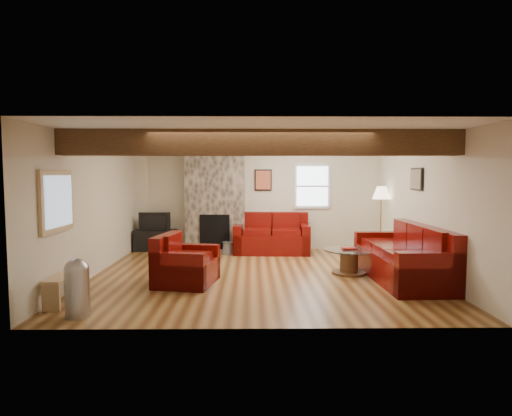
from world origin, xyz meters
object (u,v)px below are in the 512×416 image
Objects in this scene: sofa_three at (402,253)px; loveseat at (272,233)px; armchair_red at (186,259)px; coffee_table at (349,261)px; floor_lamp at (381,197)px; television at (155,221)px; tv_cabinet at (156,240)px.

sofa_three reaches higher than loveseat.
armchair_red reaches higher than coffee_table.
floor_lamp reaches higher than loveseat.
loveseat is 2.55m from coffee_table.
sofa_three is at bearing -29.20° from coffee_table.
floor_lamp is (1.13, 1.82, 1.11)m from coffee_table.
television is (-2.79, 0.30, 0.25)m from loveseat.
sofa_three is 0.96m from coffee_table.
sofa_three is 2.45× the size of tv_cabinet.
armchair_red is at bearing -166.53° from coffee_table.
tv_cabinet is at bearing 176.98° from loveseat.
television is at bearing 31.74° from armchair_red.
loveseat is 1.87× the size of coffee_table.
floor_lamp is at bearing -4.75° from loveseat.
television is at bearing 173.05° from floor_lamp.
floor_lamp reaches higher than television.
sofa_three reaches higher than television.
armchair_red is at bearing -68.90° from tv_cabinet.
tv_cabinet is at bearing 173.05° from floor_lamp.
loveseat is 2.32× the size of television.
armchair_red is 4.84m from floor_lamp.
coffee_table is at bearing -65.89° from armchair_red.
tv_cabinet is 1.34× the size of television.
loveseat reaches higher than tv_cabinet.
sofa_three is 1.57× the size of floor_lamp.
coffee_table is 1.24× the size of television.
coffee_table is 2.42m from floor_lamp.
sofa_three is at bearing -30.63° from television.
loveseat is (-2.14, 2.62, -0.01)m from sofa_three.
floor_lamp is (5.25, -0.64, 0.62)m from television.
armchair_red is 1.37× the size of television.
tv_cabinet is (-1.22, 3.16, -0.16)m from armchair_red.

